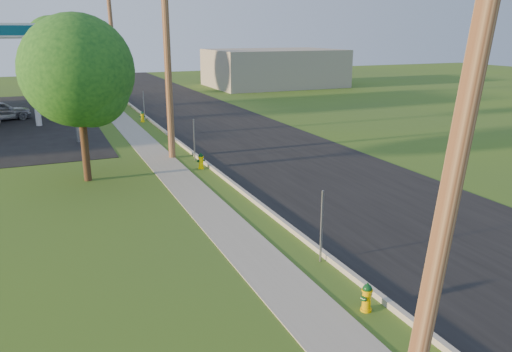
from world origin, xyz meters
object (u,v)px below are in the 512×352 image
(price_pylon, at_px, (69,41))
(hydrant_mid, at_px, (201,161))
(utility_pole_near, at_px, (465,114))
(utility_pole_mid, at_px, (167,53))
(utility_pole_far, at_px, (113,46))
(tree_lot, at_px, (54,46))
(hydrant_far, at_px, (142,117))
(tree_verge, at_px, (81,75))
(hydrant_near, at_px, (367,297))
(car_silver, at_px, (0,111))

(price_pylon, distance_m, hydrant_mid, 10.54)
(utility_pole_near, distance_m, utility_pole_mid, 18.00)
(utility_pole_far, bearing_deg, tree_lot, 116.95)
(utility_pole_mid, height_order, hydrant_far, utility_pole_mid)
(tree_verge, xyz_separation_m, hydrant_near, (4.59, -12.82, -3.95))
(tree_lot, relative_size, hydrant_near, 10.89)
(hydrant_mid, bearing_deg, tree_lot, 99.42)
(utility_pole_far, relative_size, tree_verge, 1.43)
(price_pylon, bearing_deg, tree_verge, -91.09)
(utility_pole_mid, relative_size, tree_lot, 1.34)
(tree_verge, height_order, hydrant_mid, tree_verge)
(hydrant_mid, height_order, hydrant_far, hydrant_far)
(price_pylon, xyz_separation_m, tree_verge, (-0.15, -8.01, -1.15))
(utility_pole_near, height_order, car_silver, utility_pole_near)
(utility_pole_far, height_order, price_pylon, utility_pole_far)
(utility_pole_mid, bearing_deg, tree_lot, 98.81)
(utility_pole_mid, relative_size, price_pylon, 1.43)
(utility_pole_mid, relative_size, car_silver, 2.48)
(price_pylon, distance_m, tree_verge, 8.09)
(tree_lot, xyz_separation_m, hydrant_far, (4.59, -15.37, -4.34))
(utility_pole_near, bearing_deg, hydrant_far, 88.84)
(price_pylon, bearing_deg, utility_pole_mid, -54.66)
(utility_pole_far, relative_size, price_pylon, 1.39)
(utility_pole_mid, relative_size, hydrant_near, 14.62)
(price_pylon, distance_m, tree_lot, 20.41)
(utility_pole_mid, distance_m, hydrant_mid, 5.28)
(price_pylon, relative_size, hydrant_far, 9.24)
(price_pylon, xyz_separation_m, hydrant_near, (4.44, -20.82, -5.11))
(utility_pole_far, relative_size, tree_lot, 1.30)
(hydrant_far, bearing_deg, utility_pole_near, -91.16)
(price_pylon, height_order, hydrant_mid, price_pylon)
(utility_pole_near, height_order, tree_verge, utility_pole_near)
(utility_pole_near, xyz_separation_m, tree_lot, (-4.01, 43.89, -0.10))
(utility_pole_mid, height_order, car_silver, utility_pole_mid)
(utility_pole_mid, height_order, price_pylon, utility_pole_mid)
(utility_pole_mid, distance_m, car_silver, 17.61)
(hydrant_far, bearing_deg, utility_pole_far, 94.41)
(utility_pole_near, distance_m, price_pylon, 23.83)
(utility_pole_near, bearing_deg, hydrant_near, 78.55)
(utility_pole_mid, relative_size, hydrant_mid, 13.52)
(utility_pole_near, xyz_separation_m, hydrant_near, (0.54, 2.68, -4.48))
(hydrant_near, bearing_deg, utility_pole_near, -101.45)
(utility_pole_mid, xyz_separation_m, tree_verge, (-4.05, -2.51, -0.67))
(car_silver, bearing_deg, hydrant_near, -178.31)
(utility_pole_near, relative_size, tree_lot, 1.30)
(utility_pole_near, distance_m, hydrant_near, 5.24)
(hydrant_mid, bearing_deg, utility_pole_far, 91.95)
(hydrant_near, distance_m, car_silver, 31.52)
(price_pylon, height_order, hydrant_near, price_pylon)
(utility_pole_near, relative_size, hydrant_mid, 13.08)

